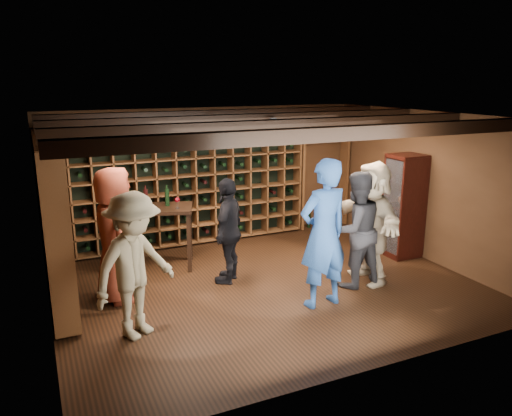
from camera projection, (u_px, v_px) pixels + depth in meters
name	position (u px, v px, depth m)	size (l,w,h in m)	color
ground	(266.00, 285.00, 7.50)	(6.00, 6.00, 0.00)	black
room_shell	(265.00, 122.00, 6.94)	(6.00, 6.00, 6.00)	#4B2E1A
wine_rack_back	(185.00, 184.00, 9.06)	(4.65, 0.30, 2.20)	brown
wine_rack_left	(53.00, 219.00, 6.81)	(0.30, 2.65, 2.20)	brown
crate_shelf	(324.00, 152.00, 10.11)	(1.20, 0.32, 2.07)	brown
display_cabinet	(404.00, 208.00, 8.55)	(0.55, 0.50, 1.75)	black
man_blue_shirt	(323.00, 234.00, 6.61)	(0.74, 0.49, 2.03)	navy
man_grey_suit	(356.00, 230.00, 7.29)	(0.84, 0.66, 1.73)	black
guest_red_floral	(115.00, 235.00, 6.80)	(0.92, 0.60, 1.88)	#9B301C
guest_woman_black	(229.00, 231.00, 7.47)	(0.94, 0.39, 1.61)	black
guest_khaki	(134.00, 266.00, 5.84)	(1.15, 0.66, 1.77)	#807659
guest_beige	(371.00, 222.00, 7.47)	(1.72, 0.55, 1.85)	tan
tasting_table	(150.00, 215.00, 8.00)	(1.49, 1.07, 1.30)	black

